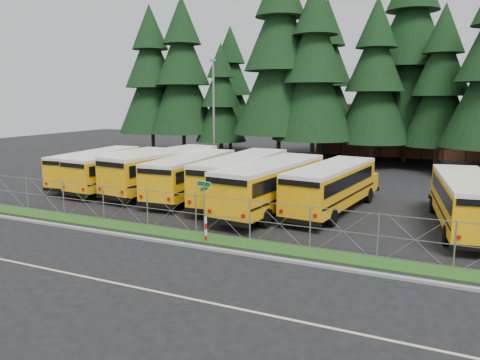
# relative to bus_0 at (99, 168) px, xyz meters

# --- Properties ---
(ground) EXTENTS (120.00, 120.00, 0.00)m
(ground) POSITION_rel_bus_0_xyz_m (14.48, -7.12, -1.36)
(ground) COLOR black
(ground) RESTS_ON ground
(curb) EXTENTS (50.00, 0.25, 0.12)m
(curb) POSITION_rel_bus_0_xyz_m (14.48, -10.22, -1.30)
(curb) COLOR gray
(curb) RESTS_ON ground
(grass_verge) EXTENTS (50.00, 1.40, 0.06)m
(grass_verge) POSITION_rel_bus_0_xyz_m (14.48, -8.82, -1.33)
(grass_verge) COLOR #1F4B15
(grass_verge) RESTS_ON ground
(road_lane_line) EXTENTS (50.00, 0.12, 0.01)m
(road_lane_line) POSITION_rel_bus_0_xyz_m (14.48, -15.12, -1.36)
(road_lane_line) COLOR beige
(road_lane_line) RESTS_ON ground
(chainlink_fence) EXTENTS (44.00, 0.10, 2.00)m
(chainlink_fence) POSITION_rel_bus_0_xyz_m (14.48, -8.12, -0.36)
(chainlink_fence) COLOR #92969A
(chainlink_fence) RESTS_ON ground
(brick_building) EXTENTS (22.00, 10.00, 6.00)m
(brick_building) POSITION_rel_bus_0_xyz_m (20.48, 32.88, 1.64)
(brick_building) COLOR brown
(brick_building) RESTS_ON ground
(bus_0) EXTENTS (3.39, 10.59, 2.73)m
(bus_0) POSITION_rel_bus_0_xyz_m (0.00, 0.00, 0.00)
(bus_0) COLOR #FF9D08
(bus_0) RESTS_ON ground
(bus_1) EXTENTS (3.25, 10.83, 2.80)m
(bus_1) POSITION_rel_bus_0_xyz_m (2.92, -0.49, 0.04)
(bus_1) COLOR #FF9D08
(bus_1) RESTS_ON ground
(bus_2) EXTENTS (4.10, 11.97, 3.07)m
(bus_2) POSITION_rel_bus_0_xyz_m (6.32, -0.02, 0.17)
(bus_2) COLOR #FF9D08
(bus_2) RESTS_ON ground
(bus_3) EXTENTS (3.27, 11.22, 2.91)m
(bus_3) POSITION_rel_bus_0_xyz_m (9.01, -0.68, 0.09)
(bus_3) COLOR #FF9D08
(bus_3) RESTS_ON ground
(bus_4) EXTENTS (3.02, 11.89, 3.10)m
(bus_4) POSITION_rel_bus_0_xyz_m (12.82, -0.66, 0.19)
(bus_4) COLOR #FF9D08
(bus_4) RESTS_ON ground
(bus_5) EXTENTS (3.92, 11.89, 3.06)m
(bus_5) POSITION_rel_bus_0_xyz_m (15.49, -2.24, 0.17)
(bus_5) COLOR #FF9D08
(bus_5) RESTS_ON ground
(bus_6) EXTENTS (3.79, 11.25, 2.89)m
(bus_6) POSITION_rel_bus_0_xyz_m (18.70, -0.73, 0.08)
(bus_6) COLOR #FF9D08
(bus_6) RESTS_ON ground
(bus_east) EXTENTS (4.07, 11.12, 2.85)m
(bus_east) POSITION_rel_bus_0_xyz_m (25.82, -1.75, 0.06)
(bus_east) COLOR #FF9D08
(bus_east) RESTS_ON ground
(street_sign) EXTENTS (0.83, 0.55, 2.81)m
(street_sign) POSITION_rel_bus_0_xyz_m (14.25, -8.59, 0.67)
(street_sign) COLOR #92969A
(street_sign) RESTS_ON ground
(striped_bollard) EXTENTS (0.11, 0.11, 1.20)m
(striped_bollard) POSITION_rel_bus_0_xyz_m (14.65, -9.18, -0.76)
(striped_bollard) COLOR #B20C0C
(striped_bollard) RESTS_ON ground
(light_standard) EXTENTS (0.70, 0.35, 10.14)m
(light_standard) POSITION_rel_bus_0_xyz_m (5.22, 9.28, 4.14)
(light_standard) COLOR #92969A
(light_standard) RESTS_ON ground
(conifer_0) EXTENTS (7.98, 7.98, 17.65)m
(conifer_0) POSITION_rel_bus_0_xyz_m (-8.70, 19.37, 7.46)
(conifer_0) COLOR black
(conifer_0) RESTS_ON ground
(conifer_1) EXTENTS (8.25, 8.25, 18.24)m
(conifer_1) POSITION_rel_bus_0_xyz_m (-4.29, 19.41, 7.76)
(conifer_1) COLOR black
(conifer_1) RESTS_ON ground
(conifer_2) EXTENTS (5.79, 5.79, 12.80)m
(conifer_2) POSITION_rel_bus_0_xyz_m (0.66, 19.48, 5.04)
(conifer_2) COLOR black
(conifer_2) RESTS_ON ground
(conifer_3) EXTENTS (9.49, 9.49, 20.99)m
(conifer_3) POSITION_rel_bus_0_xyz_m (8.16, 18.13, 9.13)
(conifer_3) COLOR black
(conifer_3) RESTS_ON ground
(conifer_4) EXTENTS (8.20, 8.20, 18.14)m
(conifer_4) POSITION_rel_bus_0_xyz_m (12.00, 17.55, 7.71)
(conifer_4) COLOR black
(conifer_4) RESTS_ON ground
(conifer_5) EXTENTS (7.39, 7.39, 16.35)m
(conifer_5) POSITION_rel_bus_0_xyz_m (17.49, 19.55, 6.81)
(conifer_5) COLOR black
(conifer_5) RESTS_ON ground
(conifer_6) EXTENTS (6.97, 6.97, 15.42)m
(conifer_6) POSITION_rel_bus_0_xyz_m (23.43, 20.44, 6.34)
(conifer_6) COLOR black
(conifer_6) RESTS_ON ground
(conifer_10) EXTENTS (7.10, 7.10, 15.69)m
(conifer_10) POSITION_rel_bus_0_xyz_m (-1.62, 26.50, 6.48)
(conifer_10) COLOR black
(conifer_10) RESTS_ON ground
(conifer_11) EXTENTS (8.11, 8.11, 17.93)m
(conifer_11) POSITION_rel_bus_0_xyz_m (10.79, 26.27, 7.60)
(conifer_11) COLOR black
(conifer_11) RESTS_ON ground
(conifer_12) EXTENTS (9.95, 9.95, 22.00)m
(conifer_12) POSITION_rel_bus_0_xyz_m (20.12, 24.55, 9.64)
(conifer_12) COLOR black
(conifer_12) RESTS_ON ground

